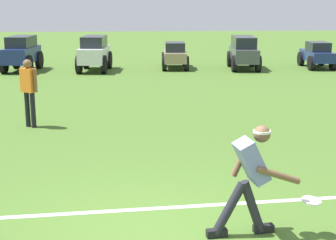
{
  "coord_description": "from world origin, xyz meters",
  "views": [
    {
      "loc": [
        -0.21,
        -5.97,
        2.91
      ],
      "look_at": [
        0.32,
        2.42,
        0.9
      ],
      "focal_mm": 55.0,
      "sensor_mm": 36.0,
      "label": 1
    }
  ],
  "objects_px": {
    "frisbee_thrower": "(250,174)",
    "teammate_near_sideline": "(29,87)",
    "frisbee_in_flight": "(311,201)",
    "parked_car_slot_f": "(317,55)",
    "parked_car_slot_d": "(175,55)",
    "parked_car_slot_e": "(244,52)",
    "parked_car_slot_c": "(94,53)",
    "parked_car_slot_b": "(22,53)"
  },
  "relations": [
    {
      "from": "frisbee_thrower",
      "to": "teammate_near_sideline",
      "type": "xyz_separation_m",
      "value": [
        -3.81,
        5.75,
        0.15
      ]
    },
    {
      "from": "frisbee_in_flight",
      "to": "parked_car_slot_f",
      "type": "distance_m",
      "value": 16.4
    },
    {
      "from": "parked_car_slot_d",
      "to": "parked_car_slot_f",
      "type": "height_order",
      "value": "same"
    },
    {
      "from": "parked_car_slot_e",
      "to": "parked_car_slot_f",
      "type": "height_order",
      "value": "parked_car_slot_e"
    },
    {
      "from": "frisbee_in_flight",
      "to": "teammate_near_sideline",
      "type": "xyz_separation_m",
      "value": [
        -4.57,
        5.84,
        0.48
      ]
    },
    {
      "from": "frisbee_in_flight",
      "to": "parked_car_slot_c",
      "type": "height_order",
      "value": "parked_car_slot_c"
    },
    {
      "from": "parked_car_slot_d",
      "to": "parked_car_slot_e",
      "type": "distance_m",
      "value": 2.86
    },
    {
      "from": "parked_car_slot_e",
      "to": "teammate_near_sideline",
      "type": "bearing_deg",
      "value": -126.03
    },
    {
      "from": "parked_car_slot_d",
      "to": "frisbee_thrower",
      "type": "bearing_deg",
      "value": -90.94
    },
    {
      "from": "teammate_near_sideline",
      "to": "frisbee_in_flight",
      "type": "bearing_deg",
      "value": -51.96
    },
    {
      "from": "frisbee_in_flight",
      "to": "parked_car_slot_f",
      "type": "xyz_separation_m",
      "value": [
        5.5,
        15.45,
        0.1
      ]
    },
    {
      "from": "frisbee_in_flight",
      "to": "parked_car_slot_b",
      "type": "bearing_deg",
      "value": 113.74
    },
    {
      "from": "frisbee_thrower",
      "to": "parked_car_slot_b",
      "type": "height_order",
      "value": "frisbee_thrower"
    },
    {
      "from": "frisbee_in_flight",
      "to": "parked_car_slot_b",
      "type": "relative_size",
      "value": 0.14
    },
    {
      "from": "teammate_near_sideline",
      "to": "parked_car_slot_b",
      "type": "height_order",
      "value": "teammate_near_sideline"
    },
    {
      "from": "parked_car_slot_c",
      "to": "parked_car_slot_d",
      "type": "bearing_deg",
      "value": 9.25
    },
    {
      "from": "frisbee_in_flight",
      "to": "parked_car_slot_b",
      "type": "height_order",
      "value": "parked_car_slot_b"
    },
    {
      "from": "parked_car_slot_c",
      "to": "parked_car_slot_d",
      "type": "height_order",
      "value": "parked_car_slot_c"
    },
    {
      "from": "frisbee_thrower",
      "to": "parked_car_slot_c",
      "type": "relative_size",
      "value": 0.58
    },
    {
      "from": "parked_car_slot_f",
      "to": "frisbee_thrower",
      "type": "bearing_deg",
      "value": -112.15
    },
    {
      "from": "frisbee_thrower",
      "to": "parked_car_slot_e",
      "type": "bearing_deg",
      "value": 78.54
    },
    {
      "from": "teammate_near_sideline",
      "to": "parked_car_slot_f",
      "type": "bearing_deg",
      "value": 43.67
    },
    {
      "from": "parked_car_slot_e",
      "to": "parked_car_slot_f",
      "type": "distance_m",
      "value": 3.17
    },
    {
      "from": "teammate_near_sideline",
      "to": "parked_car_slot_c",
      "type": "height_order",
      "value": "teammate_near_sideline"
    },
    {
      "from": "frisbee_thrower",
      "to": "parked_car_slot_d",
      "type": "height_order",
      "value": "frisbee_thrower"
    },
    {
      "from": "frisbee_thrower",
      "to": "parked_car_slot_b",
      "type": "relative_size",
      "value": 0.58
    },
    {
      "from": "frisbee_in_flight",
      "to": "parked_car_slot_d",
      "type": "distance_m",
      "value": 15.69
    },
    {
      "from": "frisbee_in_flight",
      "to": "parked_car_slot_c",
      "type": "relative_size",
      "value": 0.14
    },
    {
      "from": "parked_car_slot_d",
      "to": "parked_car_slot_e",
      "type": "xyz_separation_m",
      "value": [
        2.83,
        -0.35,
        0.16
      ]
    },
    {
      "from": "parked_car_slot_e",
      "to": "parked_car_slot_f",
      "type": "relative_size",
      "value": 1.1
    },
    {
      "from": "frisbee_thrower",
      "to": "frisbee_in_flight",
      "type": "xyz_separation_m",
      "value": [
        0.76,
        -0.09,
        -0.33
      ]
    },
    {
      "from": "parked_car_slot_f",
      "to": "teammate_near_sideline",
      "type": "bearing_deg",
      "value": -136.33
    },
    {
      "from": "teammate_near_sideline",
      "to": "frisbee_thrower",
      "type": "bearing_deg",
      "value": -56.48
    },
    {
      "from": "frisbee_in_flight",
      "to": "parked_car_slot_c",
      "type": "xyz_separation_m",
      "value": [
        -3.81,
        15.15,
        0.28
      ]
    },
    {
      "from": "parked_car_slot_e",
      "to": "parked_car_slot_b",
      "type": "bearing_deg",
      "value": -180.0
    },
    {
      "from": "parked_car_slot_b",
      "to": "parked_car_slot_e",
      "type": "xyz_separation_m",
      "value": [
        9.07,
        0.0,
        -0.02
      ]
    },
    {
      "from": "frisbee_in_flight",
      "to": "parked_car_slot_d",
      "type": "height_order",
      "value": "parked_car_slot_d"
    },
    {
      "from": "parked_car_slot_e",
      "to": "parked_car_slot_f",
      "type": "bearing_deg",
      "value": 2.15
    },
    {
      "from": "parked_car_slot_d",
      "to": "teammate_near_sideline",
      "type": "bearing_deg",
      "value": -112.46
    },
    {
      "from": "frisbee_in_flight",
      "to": "parked_car_slot_e",
      "type": "relative_size",
      "value": 0.14
    },
    {
      "from": "teammate_near_sideline",
      "to": "parked_car_slot_e",
      "type": "bearing_deg",
      "value": 53.97
    },
    {
      "from": "frisbee_thrower",
      "to": "teammate_near_sideline",
      "type": "bearing_deg",
      "value": 123.52
    }
  ]
}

